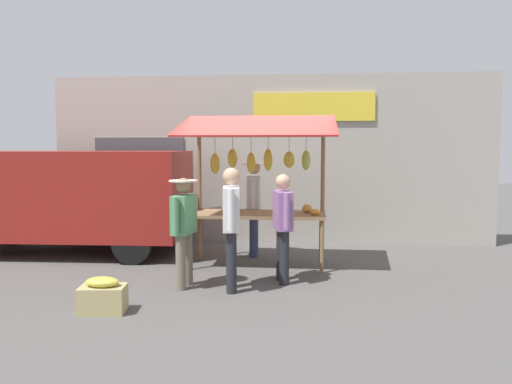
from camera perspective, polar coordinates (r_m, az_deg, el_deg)
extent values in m
plane|color=#514F4C|center=(8.53, 0.22, -8.22)|extent=(40.00, 40.00, 0.00)
cube|color=#9E998E|center=(10.49, 1.45, 3.67)|extent=(9.00, 0.25, 3.40)
cube|color=yellow|center=(10.34, 6.47, 9.44)|extent=(2.40, 0.06, 0.56)
cube|color=#47474C|center=(10.94, -12.83, 0.46)|extent=(1.90, 0.04, 2.10)
cube|color=olive|center=(8.37, 0.22, -2.51)|extent=(2.20, 0.90, 0.05)
cylinder|color=olive|center=(8.23, -7.32, -5.79)|extent=(0.06, 0.06, 0.83)
cylinder|color=olive|center=(8.02, 7.39, -6.08)|extent=(0.06, 0.06, 0.83)
cylinder|color=olive|center=(8.98, -6.17, -4.86)|extent=(0.06, 0.06, 0.83)
cylinder|color=olive|center=(8.78, 7.27, -5.09)|extent=(0.06, 0.06, 0.83)
cylinder|color=olive|center=(8.89, -6.33, -0.01)|extent=(0.07, 0.07, 2.35)
cylinder|color=olive|center=(8.69, 7.46, -0.15)|extent=(0.07, 0.07, 2.35)
cylinder|color=olive|center=(8.69, 0.49, 6.33)|extent=(2.12, 0.06, 0.06)
cube|color=#B72D28|center=(8.15, 0.11, 7.47)|extent=(2.50, 1.46, 0.39)
cylinder|color=brown|center=(8.67, 5.63, 5.50)|extent=(0.01, 0.01, 0.25)
ellipsoid|color=#B2CC4C|center=(8.67, 5.61, 3.57)|extent=(0.15, 0.19, 0.34)
cylinder|color=brown|center=(8.63, 3.73, 5.44)|extent=(0.01, 0.01, 0.27)
ellipsoid|color=yellow|center=(8.63, 3.72, 3.63)|extent=(0.23, 0.21, 0.28)
cylinder|color=brown|center=(8.63, 1.37, 5.61)|extent=(0.01, 0.01, 0.22)
ellipsoid|color=yellow|center=(8.63, 1.37, 3.63)|extent=(0.20, 0.22, 0.38)
cylinder|color=brown|center=(8.66, -0.55, 5.40)|extent=(0.01, 0.01, 0.28)
ellipsoid|color=yellow|center=(8.67, -0.55, 3.30)|extent=(0.19, 0.17, 0.35)
cylinder|color=brown|center=(8.70, -2.64, 5.60)|extent=(0.01, 0.01, 0.22)
ellipsoid|color=yellow|center=(8.70, -2.64, 3.81)|extent=(0.23, 0.24, 0.32)
cylinder|color=brown|center=(8.82, -4.61, 5.32)|extent=(0.01, 0.01, 0.30)
ellipsoid|color=yellow|center=(8.82, -4.60, 3.18)|extent=(0.24, 0.26, 0.36)
ellipsoid|color=orange|center=(8.43, 5.73, -1.83)|extent=(0.22, 0.26, 0.14)
ellipsoid|color=gold|center=(8.13, 6.62, -2.24)|extent=(0.22, 0.20, 0.10)
cylinder|color=navy|center=(9.33, -0.17, -4.41)|extent=(0.14, 0.14, 0.84)
cylinder|color=navy|center=(9.05, -0.29, -4.70)|extent=(0.14, 0.14, 0.84)
cube|color=silver|center=(9.09, -0.23, -0.07)|extent=(0.24, 0.52, 0.60)
cylinder|color=silver|center=(9.40, -0.10, 0.25)|extent=(0.09, 0.09, 0.55)
cylinder|color=silver|center=(8.78, -0.37, -0.11)|extent=(0.09, 0.09, 0.55)
sphere|color=tan|center=(9.06, -0.23, 2.73)|extent=(0.23, 0.23, 0.23)
cylinder|color=beige|center=(9.06, -0.23, 3.17)|extent=(0.44, 0.44, 0.02)
cylinder|color=#726656|center=(7.12, -8.41, -7.81)|extent=(0.14, 0.14, 0.76)
cylinder|color=#726656|center=(7.35, -7.64, -7.39)|extent=(0.14, 0.14, 0.76)
cube|color=#518C5B|center=(7.12, -8.09, -2.50)|extent=(0.28, 0.49, 0.54)
cylinder|color=#518C5B|center=(6.86, -9.01, -2.63)|extent=(0.09, 0.09, 0.50)
cylinder|color=#518C5B|center=(7.39, -7.23, -2.05)|extent=(0.09, 0.09, 0.50)
sphere|color=#8C664C|center=(7.08, -8.13, 0.74)|extent=(0.21, 0.21, 0.21)
cylinder|color=beige|center=(7.08, -8.13, 1.24)|extent=(0.40, 0.40, 0.02)
cylinder|color=#232328|center=(7.31, 3.18, -7.35)|extent=(0.14, 0.14, 0.78)
cylinder|color=#232328|center=(7.56, 2.81, -6.93)|extent=(0.14, 0.14, 0.78)
cube|color=#93669E|center=(7.32, 3.02, -2.05)|extent=(0.32, 0.51, 0.55)
cylinder|color=#93669E|center=(7.03, 3.45, -2.17)|extent=(0.09, 0.09, 0.51)
cylinder|color=#93669E|center=(7.61, 2.61, -1.61)|extent=(0.09, 0.09, 0.51)
sphere|color=tan|center=(7.28, 3.03, 1.17)|extent=(0.21, 0.21, 0.21)
cylinder|color=#232328|center=(6.89, -2.76, -7.90)|extent=(0.14, 0.14, 0.83)
cylinder|color=#232328|center=(7.16, -2.74, -7.40)|extent=(0.14, 0.14, 0.83)
cube|color=silver|center=(6.90, -2.78, -1.88)|extent=(0.29, 0.53, 0.59)
cylinder|color=silver|center=(6.59, -2.80, -2.00)|extent=(0.09, 0.09, 0.54)
cylinder|color=silver|center=(7.21, -2.76, -1.39)|extent=(0.09, 0.09, 0.54)
sphere|color=tan|center=(6.86, -2.79, 1.77)|extent=(0.23, 0.23, 0.23)
cube|color=maroon|center=(10.00, -20.53, -0.14)|extent=(4.47, 2.02, 1.55)
cylinder|color=black|center=(11.50, -25.51, -3.56)|extent=(0.67, 0.21, 0.66)
cylinder|color=black|center=(8.80, -13.66, -5.74)|extent=(0.67, 0.21, 0.66)
cylinder|color=black|center=(10.37, -10.91, -4.04)|extent=(0.67, 0.21, 0.66)
cube|color=tan|center=(6.44, -16.76, -11.41)|extent=(0.57, 0.41, 0.32)
ellipsoid|color=gold|center=(6.39, -16.81, -9.61)|extent=(0.40, 0.26, 0.12)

